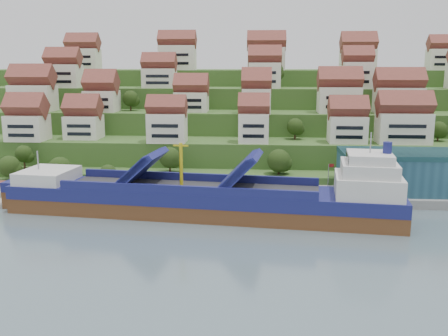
{
  "coord_description": "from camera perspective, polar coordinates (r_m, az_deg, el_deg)",
  "views": [
    {
      "loc": [
        1.81,
        -105.82,
        32.71
      ],
      "look_at": [
        -6.88,
        14.0,
        8.0
      ],
      "focal_mm": 40.0,
      "sensor_mm": 36.0,
      "label": 1
    }
  ],
  "objects": [
    {
      "name": "flagpole",
      "position": [
        119.78,
        11.87,
        -1.08
      ],
      "size": [
        1.28,
        0.16,
        8.0
      ],
      "color": "gray",
      "rests_on": "quay"
    },
    {
      "name": "quay",
      "position": [
        126.2,
        12.32,
        -3.16
      ],
      "size": [
        180.0,
        14.0,
        2.2
      ],
      "primitive_type": "cube",
      "color": "gray",
      "rests_on": "ground"
    },
    {
      "name": "hillside_trees",
      "position": [
        150.04,
        -0.99,
        5.14
      ],
      "size": [
        141.22,
        62.1,
        31.38
      ],
      "color": "#273F15",
      "rests_on": "ground"
    },
    {
      "name": "pebble_beach",
      "position": [
        136.0,
        -22.11,
        -2.95
      ],
      "size": [
        45.0,
        20.0,
        1.0
      ],
      "primitive_type": "cube",
      "color": "gray",
      "rests_on": "ground"
    },
    {
      "name": "beach_huts",
      "position": [
        135.45,
        -23.15,
        -2.39
      ],
      "size": [
        14.4,
        3.7,
        2.2
      ],
      "color": "white",
      "rests_on": "pebble_beach"
    },
    {
      "name": "ground",
      "position": [
        110.77,
        3.04,
        -5.57
      ],
      "size": [
        300.0,
        300.0,
        0.0
      ],
      "primitive_type": "plane",
      "color": "slate",
      "rests_on": "ground"
    },
    {
      "name": "cargo_ship",
      "position": [
        110.38,
        -1.4,
        -3.67
      ],
      "size": [
        87.67,
        22.88,
        19.34
      ],
      "rotation": [
        0.0,
        0.0,
        -0.11
      ],
      "color": "brown",
      "rests_on": "ground"
    },
    {
      "name": "hillside_village",
      "position": [
        166.86,
        3.93,
        8.74
      ],
      "size": [
        159.33,
        64.02,
        29.2
      ],
      "color": "silver",
      "rests_on": "ground"
    },
    {
      "name": "hillside",
      "position": [
        210.54,
        3.65,
        5.59
      ],
      "size": [
        260.0,
        128.0,
        31.0
      ],
      "color": "#2D4C1E",
      "rests_on": "ground"
    }
  ]
}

